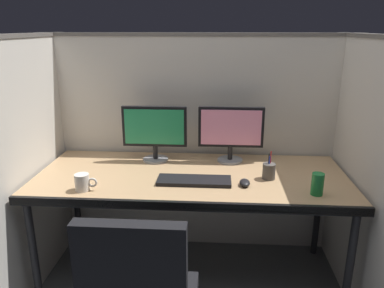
# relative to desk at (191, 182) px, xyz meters

# --- Properties ---
(cubicle_partition_rear) EXTENTS (2.21, 0.06, 1.57)m
(cubicle_partition_rear) POSITION_rel_desk_xyz_m (0.00, 0.46, 0.10)
(cubicle_partition_rear) COLOR beige
(cubicle_partition_rear) RESTS_ON ground
(cubicle_partition_left) EXTENTS (0.06, 1.41, 1.57)m
(cubicle_partition_left) POSITION_rel_desk_xyz_m (-0.99, -0.09, 0.10)
(cubicle_partition_left) COLOR beige
(cubicle_partition_left) RESTS_ON ground
(cubicle_partition_right) EXTENTS (0.06, 1.41, 1.57)m
(cubicle_partition_right) POSITION_rel_desk_xyz_m (0.99, -0.09, 0.10)
(cubicle_partition_right) COLOR beige
(cubicle_partition_right) RESTS_ON ground
(desk) EXTENTS (1.90, 0.80, 0.74)m
(desk) POSITION_rel_desk_xyz_m (0.00, 0.00, 0.00)
(desk) COLOR tan
(desk) RESTS_ON ground
(monitor_left) EXTENTS (0.43, 0.17, 0.37)m
(monitor_left) POSITION_rel_desk_xyz_m (-0.26, 0.25, 0.27)
(monitor_left) COLOR gray
(monitor_left) RESTS_ON desk
(monitor_right) EXTENTS (0.43, 0.17, 0.37)m
(monitor_right) POSITION_rel_desk_xyz_m (0.24, 0.27, 0.27)
(monitor_right) COLOR gray
(monitor_right) RESTS_ON desk
(keyboard_main) EXTENTS (0.43, 0.15, 0.02)m
(keyboard_main) POSITION_rel_desk_xyz_m (0.02, -0.11, 0.06)
(keyboard_main) COLOR black
(keyboard_main) RESTS_ON desk
(computer_mouse) EXTENTS (0.06, 0.10, 0.04)m
(computer_mouse) POSITION_rel_desk_xyz_m (0.32, -0.14, 0.07)
(computer_mouse) COLOR black
(computer_mouse) RESTS_ON desk
(pen_cup) EXTENTS (0.08, 0.08, 0.17)m
(pen_cup) POSITION_rel_desk_xyz_m (0.47, -0.03, 0.10)
(pen_cup) COLOR #4C4742
(pen_cup) RESTS_ON desk
(coffee_mug) EXTENTS (0.13, 0.08, 0.09)m
(coffee_mug) POSITION_rel_desk_xyz_m (-0.58, -0.27, 0.10)
(coffee_mug) COLOR silver
(coffee_mug) RESTS_ON desk
(soda_can) EXTENTS (0.07, 0.07, 0.12)m
(soda_can) POSITION_rel_desk_xyz_m (0.70, -0.23, 0.11)
(soda_can) COLOR #197233
(soda_can) RESTS_ON desk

